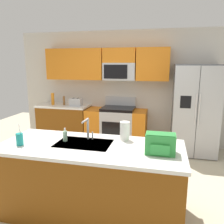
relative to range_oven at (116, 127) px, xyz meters
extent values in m
plane|color=beige|center=(0.17, -1.80, -0.44)|extent=(9.00, 9.00, 0.00)
cube|color=beige|center=(0.17, 0.35, 0.86)|extent=(5.20, 0.10, 2.60)
cube|color=orange|center=(-1.33, 0.14, 1.41)|extent=(0.70, 0.32, 0.70)
cube|color=orange|center=(-0.66, 0.14, 1.41)|extent=(0.64, 0.32, 0.70)
cube|color=orange|center=(0.77, 0.14, 1.41)|extent=(0.70, 0.32, 0.70)
cube|color=#B7BABF|center=(0.04, 0.14, 1.25)|extent=(0.72, 0.32, 0.38)
cube|color=black|center=(-0.02, -0.03, 1.25)|extent=(0.52, 0.01, 0.30)
cube|color=orange|center=(0.04, 0.14, 1.60)|extent=(0.72, 0.32, 0.32)
cube|color=brown|center=(-1.29, 0.00, -0.01)|extent=(1.18, 0.60, 0.86)
cube|color=silver|center=(-1.29, 0.00, 0.44)|extent=(1.21, 0.63, 0.04)
cube|color=#B7BABF|center=(0.04, 0.00, -0.02)|extent=(0.72, 0.60, 0.84)
cube|color=black|center=(0.04, -0.31, 0.01)|extent=(0.60, 0.01, 0.36)
cube|color=black|center=(0.04, 0.00, 0.43)|extent=(0.72, 0.60, 0.06)
cube|color=#B7BABF|center=(0.04, 0.27, 0.56)|extent=(0.72, 0.06, 0.20)
cube|color=orange|center=(-0.50, 0.00, -0.02)|extent=(0.36, 0.60, 0.84)
cube|color=orange|center=(0.54, 0.00, -0.02)|extent=(0.28, 0.60, 0.84)
cube|color=#4C4F54|center=(1.67, -0.05, 0.48)|extent=(0.90, 0.70, 1.85)
cube|color=#B7BABF|center=(1.44, -0.42, 0.48)|extent=(0.44, 0.04, 1.81)
cube|color=#B7BABF|center=(1.89, -0.42, 0.48)|extent=(0.44, 0.04, 1.81)
cylinder|color=silver|center=(1.64, -0.45, 0.57)|extent=(0.02, 0.02, 0.60)
cylinder|color=silver|center=(1.70, -0.45, 0.57)|extent=(0.02, 0.02, 0.60)
cube|color=black|center=(1.44, -0.44, 0.70)|extent=(0.20, 0.00, 0.24)
cube|color=brown|center=(0.20, -2.45, -0.01)|extent=(2.19, 0.89, 0.86)
cube|color=silver|center=(0.20, -2.45, 0.44)|extent=(2.23, 0.93, 0.04)
cube|color=#B7BABF|center=(0.10, -2.40, 0.44)|extent=(0.68, 0.44, 0.03)
cube|color=#B7BABF|center=(-0.96, -0.05, 0.55)|extent=(0.28, 0.16, 0.18)
cube|color=black|center=(-1.01, -0.05, 0.63)|extent=(0.03, 0.11, 0.01)
cube|color=black|center=(-0.91, -0.05, 0.63)|extent=(0.03, 0.11, 0.01)
cylinder|color=brown|center=(-1.28, 0.00, 0.56)|extent=(0.05, 0.05, 0.21)
cylinder|color=orange|center=(-1.55, -0.03, 0.60)|extent=(0.07, 0.07, 0.28)
cylinder|color=#B7BABF|center=(0.10, -2.23, 0.60)|extent=(0.03, 0.03, 0.28)
cylinder|color=#B7BABF|center=(0.10, -2.33, 0.73)|extent=(0.02, 0.20, 0.02)
cylinder|color=#B7BABF|center=(0.16, -2.23, 0.51)|extent=(0.02, 0.02, 0.10)
cylinder|color=teal|center=(-0.63, -2.64, 0.53)|extent=(0.08, 0.08, 0.15)
cylinder|color=white|center=(-0.62, -2.64, 0.65)|extent=(0.01, 0.03, 0.14)
cylinder|color=#A5D8B2|center=(-0.16, -2.37, 0.52)|extent=(0.06, 0.06, 0.13)
cylinder|color=white|center=(-0.16, -2.37, 0.61)|extent=(0.02, 0.02, 0.04)
cylinder|color=white|center=(0.57, -2.16, 0.58)|extent=(0.12, 0.12, 0.24)
cube|color=green|center=(1.03, -2.51, 0.57)|extent=(0.32, 0.20, 0.22)
cube|color=#2B8238|center=(1.03, -2.53, 0.67)|extent=(0.30, 0.14, 0.03)
cube|color=green|center=(1.03, -2.61, 0.54)|extent=(0.20, 0.03, 0.11)
camera|label=1|loc=(1.05, -4.90, 1.42)|focal=36.34mm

